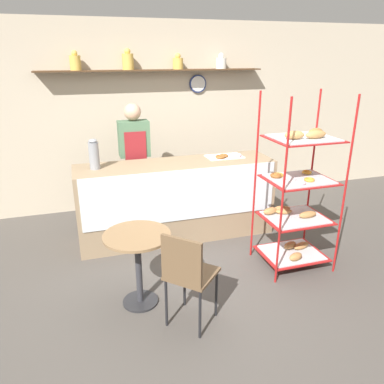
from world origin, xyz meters
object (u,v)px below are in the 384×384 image
(coffee_carafe, at_px, (94,154))
(donut_tray_counter, at_px, (226,156))
(pastry_rack, at_px, (297,197))
(person_worker, at_px, (135,160))
(cafe_chair, at_px, (187,271))
(cafe_table, at_px, (138,253))

(coffee_carafe, relative_size, donut_tray_counter, 0.76)
(pastry_rack, relative_size, coffee_carafe, 5.34)
(person_worker, relative_size, donut_tray_counter, 3.53)
(cafe_chair, relative_size, coffee_carafe, 2.53)
(coffee_carafe, bearing_deg, person_worker, 42.06)
(donut_tray_counter, bearing_deg, cafe_chair, -120.52)
(person_worker, relative_size, coffee_carafe, 4.68)
(cafe_chair, bearing_deg, person_worker, -43.57)
(cafe_chair, relative_size, donut_tray_counter, 1.91)
(person_worker, distance_m, cafe_table, 1.84)
(cafe_table, relative_size, donut_tray_counter, 1.54)
(pastry_rack, xyz_separation_m, donut_tray_counter, (-0.37, 1.11, 0.20))
(donut_tray_counter, bearing_deg, pastry_rack, -71.57)
(cafe_chair, distance_m, donut_tray_counter, 2.11)
(cafe_table, bearing_deg, person_worker, 81.05)
(pastry_rack, xyz_separation_m, cafe_table, (-1.75, -0.21, -0.27))
(cafe_table, relative_size, coffee_carafe, 2.04)
(pastry_rack, bearing_deg, coffee_carafe, 151.55)
(cafe_chair, height_order, donut_tray_counter, donut_tray_counter)
(coffee_carafe, bearing_deg, cafe_chair, -71.42)
(cafe_table, relative_size, cafe_chair, 0.81)
(pastry_rack, distance_m, donut_tray_counter, 1.19)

